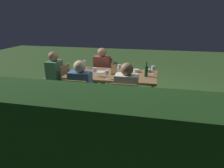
{
  "coord_description": "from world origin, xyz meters",
  "views": [
    {
      "loc": [
        -0.86,
        3.86,
        1.86
      ],
      "look_at": [
        0.0,
        0.0,
        0.52
      ],
      "focal_mm": 32.09,
      "sensor_mm": 36.0,
      "label": 1
    }
  ],
  "objects_px": {
    "bowl_salad": "(128,69)",
    "ice_bucket": "(17,121)",
    "potted_plant_by_hedge": "(204,137)",
    "green_bottle_on_table": "(146,71)",
    "chair_side_right_b": "(78,100)",
    "potted_plant_corner": "(148,141)",
    "person_in_blue": "(82,88)",
    "person_in_green": "(52,75)",
    "wine_glass_e": "(120,67)",
    "plate_a": "(100,72)",
    "dining_table": "(112,76)",
    "plate_b": "(121,77)",
    "bowl_dip": "(148,70)",
    "wine_glass_b": "(153,68)",
    "person_in_cream": "(127,91)",
    "bowl_bread": "(78,74)",
    "side_table": "(22,147)",
    "chair_head_far": "(61,82)",
    "wine_glass_a": "(107,73)",
    "lantern_centerpiece": "(114,67)",
    "wine_glass_c": "(95,70)",
    "chair_side_left_b": "(104,73)",
    "chair_side_right_a": "(125,104)",
    "wine_glass_d": "(85,63)",
    "bowl_olives": "(136,70)",
    "person_in_rust": "(101,70)"
  },
  "relations": [
    {
      "from": "side_table",
      "to": "potted_plant_by_hedge",
      "type": "bearing_deg",
      "value": -163.8
    },
    {
      "from": "person_in_cream",
      "to": "wine_glass_d",
      "type": "distance_m",
      "value": 1.55
    },
    {
      "from": "wine_glass_b",
      "to": "bowl_salad",
      "type": "distance_m",
      "value": 0.58
    },
    {
      "from": "plate_b",
      "to": "potted_plant_corner",
      "type": "distance_m",
      "value": 1.55
    },
    {
      "from": "wine_glass_e",
      "to": "bowl_salad",
      "type": "relative_size",
      "value": 1.17
    },
    {
      "from": "lantern_centerpiece",
      "to": "green_bottle_on_table",
      "type": "relative_size",
      "value": 0.91
    },
    {
      "from": "chair_head_far",
      "to": "person_in_blue",
      "type": "bearing_deg",
      "value": 138.33
    },
    {
      "from": "green_bottle_on_table",
      "to": "chair_side_right_b",
      "type": "bearing_deg",
      "value": 36.88
    },
    {
      "from": "person_in_blue",
      "to": "person_in_green",
      "type": "bearing_deg",
      "value": -35.2
    },
    {
      "from": "dining_table",
      "to": "bowl_salad",
      "type": "bearing_deg",
      "value": -128.64
    },
    {
      "from": "person_in_cream",
      "to": "person_in_blue",
      "type": "bearing_deg",
      "value": 0.0
    },
    {
      "from": "wine_glass_b",
      "to": "green_bottle_on_table",
      "type": "bearing_deg",
      "value": 56.4
    },
    {
      "from": "chair_side_right_a",
      "to": "bowl_dip",
      "type": "xyz_separation_m",
      "value": [
        -0.3,
        -1.19,
        0.29
      ]
    },
    {
      "from": "chair_side_left_b",
      "to": "chair_side_right_a",
      "type": "bearing_deg",
      "value": 115.38
    },
    {
      "from": "bowl_salad",
      "to": "ice_bucket",
      "type": "relative_size",
      "value": 0.42
    },
    {
      "from": "lantern_centerpiece",
      "to": "wine_glass_c",
      "type": "bearing_deg",
      "value": 35.75
    },
    {
      "from": "lantern_centerpiece",
      "to": "wine_glass_e",
      "type": "height_order",
      "value": "lantern_centerpiece"
    },
    {
      "from": "person_in_green",
      "to": "wine_glass_b",
      "type": "distance_m",
      "value": 2.19
    },
    {
      "from": "person_in_blue",
      "to": "side_table",
      "type": "height_order",
      "value": "person_in_blue"
    },
    {
      "from": "wine_glass_c",
      "to": "chair_side_left_b",
      "type": "bearing_deg",
      "value": -83.96
    },
    {
      "from": "person_in_cream",
      "to": "potted_plant_corner",
      "type": "relative_size",
      "value": 1.93
    },
    {
      "from": "chair_side_right_b",
      "to": "wine_glass_a",
      "type": "height_order",
      "value": "wine_glass_a"
    },
    {
      "from": "chair_side_right_a",
      "to": "person_in_green",
      "type": "relative_size",
      "value": 0.76
    },
    {
      "from": "person_in_blue",
      "to": "potted_plant_corner",
      "type": "distance_m",
      "value": 1.58
    },
    {
      "from": "wine_glass_a",
      "to": "wine_glass_b",
      "type": "xyz_separation_m",
      "value": [
        -0.84,
        -0.53,
        0.0
      ]
    },
    {
      "from": "wine_glass_b",
      "to": "potted_plant_corner",
      "type": "distance_m",
      "value": 1.83
    },
    {
      "from": "person_in_rust",
      "to": "chair_head_far",
      "type": "height_order",
      "value": "person_in_rust"
    },
    {
      "from": "person_in_green",
      "to": "bowl_bread",
      "type": "bearing_deg",
      "value": 161.28
    },
    {
      "from": "bowl_salad",
      "to": "potted_plant_corner",
      "type": "distance_m",
      "value": 2.06
    },
    {
      "from": "plate_a",
      "to": "wine_glass_e",
      "type": "bearing_deg",
      "value": -170.39
    },
    {
      "from": "chair_side_right_b",
      "to": "chair_head_far",
      "type": "height_order",
      "value": "same"
    },
    {
      "from": "wine_glass_e",
      "to": "bowl_salad",
      "type": "height_order",
      "value": "wine_glass_e"
    },
    {
      "from": "person_in_cream",
      "to": "bowl_olives",
      "type": "distance_m",
      "value": 0.94
    },
    {
      "from": "bowl_salad",
      "to": "ice_bucket",
      "type": "distance_m",
      "value": 2.69
    },
    {
      "from": "plate_b",
      "to": "bowl_bread",
      "type": "height_order",
      "value": "bowl_bread"
    },
    {
      "from": "bowl_dip",
      "to": "green_bottle_on_table",
      "type": "bearing_deg",
      "value": 86.6
    },
    {
      "from": "potted_plant_corner",
      "to": "person_in_blue",
      "type": "bearing_deg",
      "value": -36.97
    },
    {
      "from": "chair_head_far",
      "to": "wine_glass_c",
      "type": "height_order",
      "value": "wine_glass_c"
    },
    {
      "from": "person_in_green",
      "to": "potted_plant_by_hedge",
      "type": "distance_m",
      "value": 3.26
    },
    {
      "from": "bowl_dip",
      "to": "wine_glass_b",
      "type": "bearing_deg",
      "value": 123.37
    },
    {
      "from": "person_in_cream",
      "to": "wine_glass_d",
      "type": "bearing_deg",
      "value": -42.48
    },
    {
      "from": "chair_side_right_b",
      "to": "person_in_green",
      "type": "height_order",
      "value": "person_in_green"
    },
    {
      "from": "lantern_centerpiece",
      "to": "potted_plant_corner",
      "type": "distance_m",
      "value": 1.87
    },
    {
      "from": "person_in_cream",
      "to": "wine_glass_c",
      "type": "height_order",
      "value": "person_in_cream"
    },
    {
      "from": "plate_b",
      "to": "potted_plant_corner",
      "type": "xyz_separation_m",
      "value": [
        -0.6,
        1.37,
        -0.42
      ]
    },
    {
      "from": "person_in_green",
      "to": "potted_plant_corner",
      "type": "distance_m",
      "value": 2.72
    },
    {
      "from": "ice_bucket",
      "to": "potted_plant_by_hedge",
      "type": "xyz_separation_m",
      "value": [
        -2.03,
        -0.59,
        -0.3
      ]
    },
    {
      "from": "person_in_green",
      "to": "ice_bucket",
      "type": "xyz_separation_m",
      "value": [
        -0.79,
        2.22,
        0.15
      ]
    },
    {
      "from": "plate_a",
      "to": "person_in_blue",
      "type": "bearing_deg",
      "value": 79.07
    },
    {
      "from": "dining_table",
      "to": "plate_b",
      "type": "height_order",
      "value": "plate_b"
    }
  ]
}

